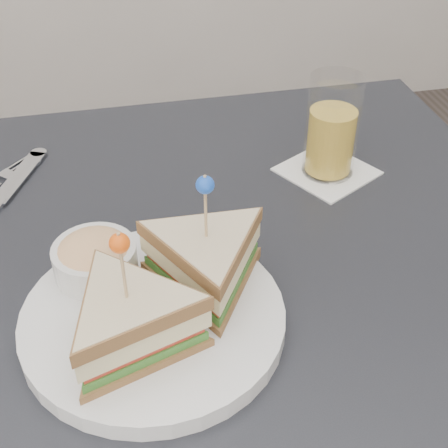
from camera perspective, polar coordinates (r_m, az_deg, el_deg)
table at (r=0.73m, az=-0.60°, el=-8.38°), size 0.80×0.80×0.75m
plate_meal at (r=0.59m, az=-6.00°, el=-6.29°), size 0.31×0.30×0.15m
cutlery_knife at (r=0.82m, az=-19.74°, el=2.13°), size 0.11×0.21×0.01m
drink_set at (r=0.81m, az=9.80°, el=8.27°), size 0.14×0.14×0.14m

